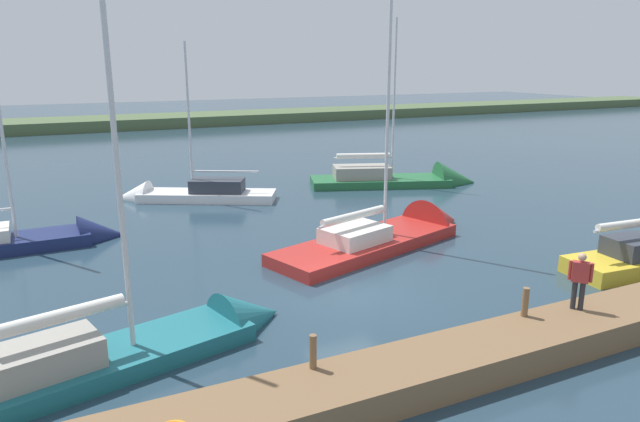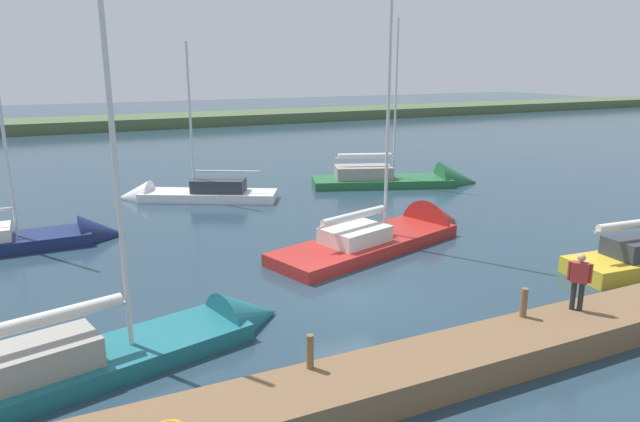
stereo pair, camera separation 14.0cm
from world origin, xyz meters
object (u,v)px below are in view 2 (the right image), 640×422
mooring_post_far (310,352)px  sailboat_outer_mooring (412,182)px  sailboat_near_dock (37,243)px  sailboat_far_right (187,196)px  sailboat_mid_channel (149,347)px  mooring_post_near (524,303)px  sailboat_behind_pier (401,234)px  person_on_dock (579,278)px

mooring_post_far → sailboat_outer_mooring: size_ratio=0.07×
mooring_post_far → sailboat_near_dock: sailboat_near_dock is taller
mooring_post_far → sailboat_far_right: (-1.73, -20.30, -0.95)m
sailboat_mid_channel → sailboat_outer_mooring: 23.42m
mooring_post_near → sailboat_mid_channel: (9.14, -3.52, -0.92)m
sailboat_mid_channel → sailboat_behind_pier: bearing=12.5°
sailboat_far_right → sailboat_mid_channel: size_ratio=0.97×
sailboat_mid_channel → person_on_dock: sailboat_mid_channel is taller
mooring_post_far → sailboat_near_dock: 15.81m
sailboat_near_dock → sailboat_mid_channel: 11.53m
sailboat_mid_channel → sailboat_outer_mooring: bearing=25.3°
sailboat_far_right → mooring_post_near: bearing=130.5°
sailboat_near_dock → sailboat_behind_pier: sailboat_behind_pier is taller
sailboat_behind_pier → sailboat_near_dock: bearing=141.2°
sailboat_near_dock → sailboat_outer_mooring: bearing=8.7°
mooring_post_far → person_on_dock: (-7.82, 0.29, 0.52)m
sailboat_near_dock → sailboat_outer_mooring: (-20.76, -3.67, 0.03)m
person_on_dock → sailboat_outer_mooring: bearing=-151.5°
mooring_post_near → person_on_dock: 1.73m
person_on_dock → sailboat_behind_pier: bearing=-133.8°
sailboat_near_dock → sailboat_behind_pier: (-14.05, 5.52, 0.05)m
sailboat_near_dock → sailboat_mid_channel: size_ratio=1.04×
mooring_post_near → sailboat_outer_mooring: 20.49m
sailboat_far_right → mooring_post_far: bearing=113.2°
sailboat_far_right → sailboat_outer_mooring: (-13.41, 1.89, -0.01)m
sailboat_behind_pier → sailboat_outer_mooring: size_ratio=1.19×
mooring_post_near → sailboat_far_right: 20.80m
sailboat_near_dock → person_on_dock: 20.22m
sailboat_far_right → sailboat_near_dock: 9.21m
mooring_post_near → sailboat_near_dock: size_ratio=0.08×
sailboat_far_right → sailboat_behind_pier: sailboat_behind_pier is taller
mooring_post_near → sailboat_outer_mooring: bearing=-115.9°
mooring_post_near → sailboat_far_right: size_ratio=0.09×
sailboat_near_dock → person_on_dock: size_ratio=6.22×
sailboat_far_right → sailboat_mid_channel: bearing=102.6°
mooring_post_far → sailboat_near_dock: (5.62, -14.74, -0.99)m
mooring_post_near → sailboat_near_dock: sailboat_near_dock is taller
sailboat_near_dock → person_on_dock: bearing=-49.5°
sailboat_mid_channel → sailboat_far_right: bearing=60.3°
mooring_post_near → sailboat_far_right: sailboat_far_right is taller
mooring_post_far → sailboat_behind_pier: 12.53m
mooring_post_far → sailboat_mid_channel: 4.68m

